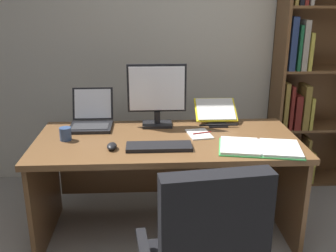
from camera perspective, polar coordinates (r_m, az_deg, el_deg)
The scene contains 12 objects.
wall_back at distance 3.60m, azimuth 2.35°, elevation 12.68°, with size 5.63×0.12×2.61m, color beige.
desk at distance 2.82m, azimuth -0.23°, elevation -4.98°, with size 1.80×0.82×0.75m.
bookshelf at distance 3.67m, azimuth 19.88°, elevation 6.56°, with size 0.76×0.33×2.13m.
monitor at distance 2.87m, azimuth -1.64°, elevation 4.46°, with size 0.43×0.16×0.46m.
laptop at distance 2.96m, azimuth -11.13°, elevation 1.02°, with size 0.31×0.35×0.26m.
keyboard at distance 2.49m, azimuth -1.33°, elevation -3.02°, with size 0.42×0.15×0.02m, color black.
computer_mouse at distance 2.50m, azimuth -8.22°, elevation -2.96°, with size 0.06×0.10×0.04m, color black.
reading_stand_with_book at distance 3.01m, azimuth 7.00°, elevation 2.08°, with size 0.32×0.28×0.16m.
open_binder at distance 2.55m, azimuth 13.31°, elevation -3.09°, with size 0.56×0.40×0.02m.
notepad at distance 2.74m, azimuth 4.58°, elevation -1.18°, with size 0.15×0.21×0.01m, color silver.
pen at distance 2.74m, azimuth 5.00°, elevation -1.00°, with size 0.01×0.01×0.14m, color maroon.
coffee_mug at distance 2.71m, azimuth -14.78°, elevation -1.12°, with size 0.08×0.08×0.09m, color #334C7A.
Camera 1 is at (-0.33, -1.41, 1.68)m, focal length 41.64 mm.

